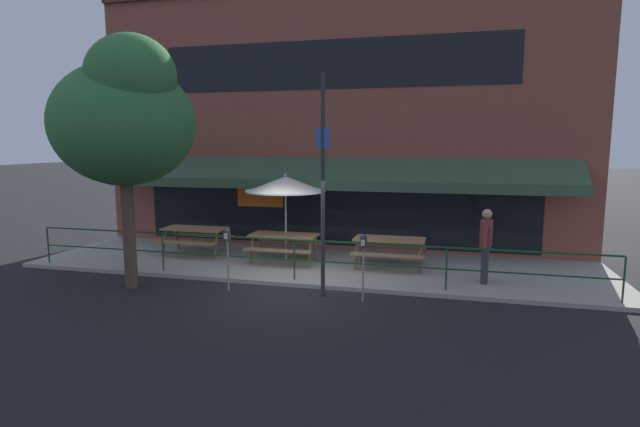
{
  "coord_description": "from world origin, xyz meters",
  "views": [
    {
      "loc": [
        3.4,
        -10.58,
        3.3
      ],
      "look_at": [
        0.29,
        1.6,
        1.5
      ],
      "focal_mm": 28.0,
      "sensor_mm": 36.0,
      "label": 1
    }
  ],
  "objects_px": {
    "picnic_table_centre": "(284,240)",
    "parking_meter_near": "(227,241)",
    "picnic_table_left": "(195,233)",
    "patio_umbrella_centre": "(285,185)",
    "parking_meter_far": "(363,247)",
    "pedestrian_walking": "(486,242)",
    "street_tree_curbside": "(124,116)",
    "picnic_table_right": "(389,244)",
    "street_sign_pole": "(323,185)"
  },
  "relations": [
    {
      "from": "street_sign_pole",
      "to": "street_tree_curbside",
      "type": "xyz_separation_m",
      "value": [
        -4.32,
        -0.51,
        1.46
      ]
    },
    {
      "from": "street_tree_curbside",
      "to": "picnic_table_right",
      "type": "bearing_deg",
      "value": 28.57
    },
    {
      "from": "street_sign_pole",
      "to": "picnic_table_left",
      "type": "bearing_deg",
      "value": 149.24
    },
    {
      "from": "patio_umbrella_centre",
      "to": "street_sign_pole",
      "type": "xyz_separation_m",
      "value": [
        1.65,
        -2.5,
        0.23
      ]
    },
    {
      "from": "parking_meter_near",
      "to": "pedestrian_walking",
      "type": "bearing_deg",
      "value": 17.28
    },
    {
      "from": "parking_meter_near",
      "to": "street_tree_curbside",
      "type": "distance_m",
      "value": 3.5
    },
    {
      "from": "pedestrian_walking",
      "to": "parking_meter_far",
      "type": "xyz_separation_m",
      "value": [
        -2.53,
        -1.71,
        0.09
      ]
    },
    {
      "from": "picnic_table_right",
      "to": "parking_meter_near",
      "type": "bearing_deg",
      "value": -141.28
    },
    {
      "from": "parking_meter_far",
      "to": "street_sign_pole",
      "type": "xyz_separation_m",
      "value": [
        -0.9,
        0.15,
        1.26
      ]
    },
    {
      "from": "parking_meter_near",
      "to": "street_sign_pole",
      "type": "xyz_separation_m",
      "value": [
        2.14,
        0.16,
        1.26
      ]
    },
    {
      "from": "pedestrian_walking",
      "to": "street_tree_curbside",
      "type": "distance_m",
      "value": 8.5
    },
    {
      "from": "picnic_table_left",
      "to": "street_sign_pole",
      "type": "distance_m",
      "value": 5.45
    },
    {
      "from": "picnic_table_centre",
      "to": "parking_meter_near",
      "type": "distance_m",
      "value": 2.59
    },
    {
      "from": "picnic_table_left",
      "to": "parking_meter_far",
      "type": "height_order",
      "value": "parking_meter_far"
    },
    {
      "from": "parking_meter_far",
      "to": "picnic_table_left",
      "type": "bearing_deg",
      "value": 152.39
    },
    {
      "from": "street_sign_pole",
      "to": "street_tree_curbside",
      "type": "distance_m",
      "value": 4.59
    },
    {
      "from": "picnic_table_left",
      "to": "pedestrian_walking",
      "type": "height_order",
      "value": "pedestrian_walking"
    },
    {
      "from": "pedestrian_walking",
      "to": "street_tree_curbside",
      "type": "height_order",
      "value": "street_tree_curbside"
    },
    {
      "from": "street_tree_curbside",
      "to": "parking_meter_far",
      "type": "bearing_deg",
      "value": 3.97
    },
    {
      "from": "parking_meter_far",
      "to": "street_sign_pole",
      "type": "distance_m",
      "value": 1.55
    },
    {
      "from": "picnic_table_right",
      "to": "patio_umbrella_centre",
      "type": "height_order",
      "value": "patio_umbrella_centre"
    },
    {
      "from": "parking_meter_near",
      "to": "parking_meter_far",
      "type": "distance_m",
      "value": 3.03
    },
    {
      "from": "picnic_table_right",
      "to": "patio_umbrella_centre",
      "type": "bearing_deg",
      "value": 179.31
    },
    {
      "from": "picnic_table_centre",
      "to": "patio_umbrella_centre",
      "type": "height_order",
      "value": "patio_umbrella_centre"
    },
    {
      "from": "patio_umbrella_centre",
      "to": "street_tree_curbside",
      "type": "xyz_separation_m",
      "value": [
        -2.67,
        -3.01,
        1.68
      ]
    },
    {
      "from": "picnic_table_centre",
      "to": "parking_meter_far",
      "type": "xyz_separation_m",
      "value": [
        2.55,
        -2.49,
        0.44
      ]
    },
    {
      "from": "picnic_table_right",
      "to": "street_tree_curbside",
      "type": "distance_m",
      "value": 6.98
    },
    {
      "from": "parking_meter_far",
      "to": "pedestrian_walking",
      "type": "bearing_deg",
      "value": 34.14
    },
    {
      "from": "pedestrian_walking",
      "to": "picnic_table_centre",
      "type": "bearing_deg",
      "value": 171.32
    },
    {
      "from": "pedestrian_walking",
      "to": "street_sign_pole",
      "type": "distance_m",
      "value": 4.0
    },
    {
      "from": "picnic_table_left",
      "to": "street_tree_curbside",
      "type": "distance_m",
      "value": 4.47
    },
    {
      "from": "picnic_table_centre",
      "to": "patio_umbrella_centre",
      "type": "relative_size",
      "value": 0.76
    },
    {
      "from": "picnic_table_left",
      "to": "pedestrian_walking",
      "type": "xyz_separation_m",
      "value": [
        7.88,
        -1.08,
        0.35
      ]
    },
    {
      "from": "parking_meter_near",
      "to": "street_tree_curbside",
      "type": "height_order",
      "value": "street_tree_curbside"
    },
    {
      "from": "parking_meter_near",
      "to": "picnic_table_left",
      "type": "bearing_deg",
      "value": 129.47
    },
    {
      "from": "picnic_table_right",
      "to": "street_sign_pole",
      "type": "xyz_separation_m",
      "value": [
        -1.15,
        -2.47,
        1.7
      ]
    },
    {
      "from": "picnic_table_right",
      "to": "pedestrian_walking",
      "type": "distance_m",
      "value": 2.48
    },
    {
      "from": "picnic_table_right",
      "to": "street_sign_pole",
      "type": "relative_size",
      "value": 0.38
    },
    {
      "from": "pedestrian_walking",
      "to": "parking_meter_near",
      "type": "relative_size",
      "value": 1.2
    },
    {
      "from": "picnic_table_centre",
      "to": "picnic_table_right",
      "type": "relative_size",
      "value": 1.0
    },
    {
      "from": "pedestrian_walking",
      "to": "parking_meter_far",
      "type": "height_order",
      "value": "pedestrian_walking"
    },
    {
      "from": "picnic_table_centre",
      "to": "parking_meter_near",
      "type": "bearing_deg",
      "value": -100.89
    },
    {
      "from": "picnic_table_left",
      "to": "pedestrian_walking",
      "type": "bearing_deg",
      "value": -7.83
    },
    {
      "from": "patio_umbrella_centre",
      "to": "street_sign_pole",
      "type": "height_order",
      "value": "street_sign_pole"
    },
    {
      "from": "patio_umbrella_centre",
      "to": "parking_meter_far",
      "type": "height_order",
      "value": "patio_umbrella_centre"
    },
    {
      "from": "street_sign_pole",
      "to": "picnic_table_centre",
      "type": "bearing_deg",
      "value": 125.21
    },
    {
      "from": "patio_umbrella_centre",
      "to": "parking_meter_far",
      "type": "xyz_separation_m",
      "value": [
        2.55,
        -2.65,
        -1.03
      ]
    },
    {
      "from": "street_sign_pole",
      "to": "street_tree_curbside",
      "type": "relative_size",
      "value": 0.85
    },
    {
      "from": "picnic_table_left",
      "to": "patio_umbrella_centre",
      "type": "relative_size",
      "value": 0.76
    },
    {
      "from": "street_sign_pole",
      "to": "patio_umbrella_centre",
      "type": "bearing_deg",
      "value": 123.48
    }
  ]
}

